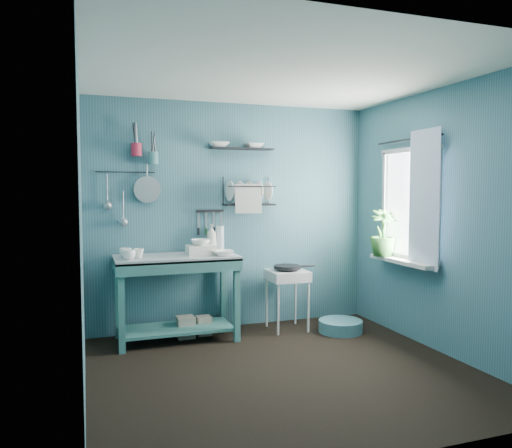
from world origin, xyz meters
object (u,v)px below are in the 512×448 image
object	(u,v)px
colander	(147,190)
storage_tin_large	(186,327)
mug_left	(129,255)
frying_pan	(287,267)
hotplate_stand	(287,300)
water_bottle	(220,238)
floor_basin	(341,326)
mug_mid	(139,253)
utensil_cup_magenta	(136,150)
soap_bottle	(211,238)
storage_tin_small	(204,326)
work_counter	(177,298)
wash_tub	(201,250)
potted_plant	(383,233)
dish_rack	(249,191)
utensil_cup_teal	(153,158)
mug_right	(126,253)

from	to	relation	value
colander	storage_tin_large	distance (m)	1.50
mug_left	frying_pan	bearing A→B (deg)	4.95
hotplate_stand	colander	distance (m)	1.93
water_bottle	floor_basin	xyz separation A→B (m)	(1.21, -0.52, -0.95)
mug_mid	utensil_cup_magenta	bearing A→B (deg)	85.34
hotplate_stand	soap_bottle	bearing A→B (deg)	161.59
mug_left	colander	size ratio (longest dim) A/B	0.44
water_bottle	storage_tin_small	world-z (taller)	water_bottle
storage_tin_small	floor_basin	xyz separation A→B (m)	(1.43, -0.38, -0.04)
work_counter	storage_tin_large	distance (m)	0.35
soap_bottle	storage_tin_small	distance (m)	0.94
wash_tub	mug_mid	bearing A→B (deg)	-176.37
colander	potted_plant	distance (m)	2.55
wash_tub	potted_plant	xyz separation A→B (m)	(1.91, -0.41, 0.16)
frying_pan	soap_bottle	bearing A→B (deg)	165.12
storage_tin_large	storage_tin_small	bearing A→B (deg)	8.53
hotplate_stand	dish_rack	distance (m)	1.27
wash_tub	floor_basin	distance (m)	1.73
mug_left	floor_basin	size ratio (longest dim) A/B	0.26
potted_plant	storage_tin_large	bearing A→B (deg)	166.98
frying_pan	water_bottle	bearing A→B (deg)	161.62
water_bottle	colander	distance (m)	0.94
frying_pan	utensil_cup_teal	xyz separation A→B (m)	(-1.41, 0.27, 1.18)
frying_pan	utensil_cup_magenta	distance (m)	2.03
mug_left	potted_plant	distance (m)	2.66
mug_right	water_bottle	world-z (taller)	water_bottle
utensil_cup_magenta	potted_plant	world-z (taller)	utensil_cup_magenta
mug_mid	hotplate_stand	distance (m)	1.71
water_bottle	dish_rack	world-z (taller)	dish_rack
hotplate_stand	colander	bearing A→B (deg)	165.07
dish_rack	potted_plant	xyz separation A→B (m)	(1.31, -0.63, -0.45)
storage_tin_small	floor_basin	world-z (taller)	storage_tin_small
soap_bottle	frying_pan	world-z (taller)	soap_bottle
dish_rack	frying_pan	bearing A→B (deg)	-24.04
colander	work_counter	bearing A→B (deg)	-48.94
mug_right	storage_tin_large	distance (m)	1.01
utensil_cup_magenta	mug_right	bearing A→B (deg)	-119.87
mug_mid	frying_pan	xyz separation A→B (m)	(1.60, 0.05, -0.22)
water_bottle	dish_rack	size ratio (longest dim) A/B	0.51
utensil_cup_magenta	floor_basin	world-z (taller)	utensil_cup_magenta
mug_mid	mug_right	world-z (taller)	mug_right
mug_left	water_bottle	world-z (taller)	water_bottle
hotplate_stand	utensil_cup_magenta	world-z (taller)	utensil_cup_magenta
work_counter	storage_tin_large	world-z (taller)	work_counter
hotplate_stand	potted_plant	xyz separation A→B (m)	(0.94, -0.41, 0.75)
storage_tin_large	wash_tub	bearing A→B (deg)	-25.02
frying_pan	dish_rack	distance (m)	0.94
mug_left	utensil_cup_magenta	world-z (taller)	utensil_cup_magenta
utensil_cup_magenta	utensil_cup_teal	world-z (taller)	utensil_cup_magenta
mug_left	soap_bottle	world-z (taller)	soap_bottle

